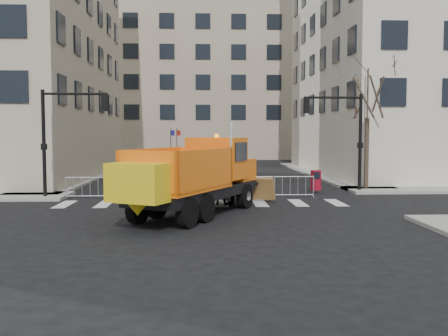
{
  "coord_description": "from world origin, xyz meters",
  "views": [
    {
      "loc": [
        -0.22,
        -17.52,
        3.26
      ],
      "look_at": [
        0.69,
        2.5,
        1.86
      ],
      "focal_mm": 40.0,
      "sensor_mm": 36.0,
      "label": 1
    }
  ],
  "objects_px": {
    "plow_truck": "(193,174)",
    "newspaper_box": "(316,180)",
    "cop_a": "(224,179)",
    "cop_b": "(221,184)",
    "worker": "(131,172)",
    "cop_c": "(232,185)"
  },
  "relations": [
    {
      "from": "cop_a",
      "to": "cop_c",
      "type": "distance_m",
      "value": 1.89
    },
    {
      "from": "worker",
      "to": "newspaper_box",
      "type": "bearing_deg",
      "value": -14.81
    },
    {
      "from": "cop_a",
      "to": "cop_b",
      "type": "distance_m",
      "value": 1.89
    },
    {
      "from": "cop_a",
      "to": "worker",
      "type": "height_order",
      "value": "worker"
    },
    {
      "from": "worker",
      "to": "cop_c",
      "type": "bearing_deg",
      "value": -53.93
    },
    {
      "from": "cop_a",
      "to": "worker",
      "type": "xyz_separation_m",
      "value": [
        -4.84,
        2.19,
        0.2
      ]
    },
    {
      "from": "plow_truck",
      "to": "cop_c",
      "type": "height_order",
      "value": "plow_truck"
    },
    {
      "from": "cop_a",
      "to": "worker",
      "type": "bearing_deg",
      "value": -19.55
    },
    {
      "from": "cop_b",
      "to": "plow_truck",
      "type": "bearing_deg",
      "value": 97.24
    },
    {
      "from": "cop_c",
      "to": "newspaper_box",
      "type": "bearing_deg",
      "value": 153.73
    },
    {
      "from": "newspaper_box",
      "to": "cop_b",
      "type": "bearing_deg",
      "value": -152.23
    },
    {
      "from": "cop_a",
      "to": "cop_b",
      "type": "height_order",
      "value": "cop_a"
    },
    {
      "from": "plow_truck",
      "to": "newspaper_box",
      "type": "bearing_deg",
      "value": -14.11
    },
    {
      "from": "worker",
      "to": "newspaper_box",
      "type": "xyz_separation_m",
      "value": [
        9.98,
        0.12,
        -0.48
      ]
    },
    {
      "from": "cop_b",
      "to": "newspaper_box",
      "type": "bearing_deg",
      "value": -113.8
    },
    {
      "from": "plow_truck",
      "to": "cop_a",
      "type": "distance_m",
      "value": 5.24
    },
    {
      "from": "worker",
      "to": "newspaper_box",
      "type": "relative_size",
      "value": 1.88
    },
    {
      "from": "plow_truck",
      "to": "cop_c",
      "type": "xyz_separation_m",
      "value": [
        1.69,
        3.14,
        -0.76
      ]
    },
    {
      "from": "cop_c",
      "to": "newspaper_box",
      "type": "xyz_separation_m",
      "value": [
        4.87,
        4.18,
        -0.19
      ]
    },
    {
      "from": "cop_b",
      "to": "worker",
      "type": "bearing_deg",
      "value": -13.24
    },
    {
      "from": "cop_b",
      "to": "worker",
      "type": "relative_size",
      "value": 0.91
    },
    {
      "from": "cop_a",
      "to": "cop_c",
      "type": "xyz_separation_m",
      "value": [
        0.28,
        -1.86,
        -0.09
      ]
    }
  ]
}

